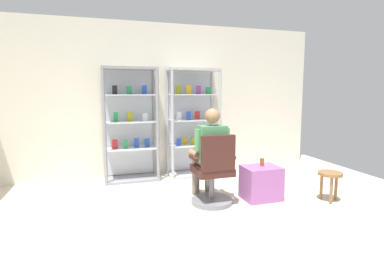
# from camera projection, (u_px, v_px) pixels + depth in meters

# --- Properties ---
(back_wall) EXTENTS (6.00, 0.10, 2.70)m
(back_wall) POSITION_uv_depth(u_px,v_px,m) (159.00, 100.00, 5.46)
(back_wall) COLOR silver
(back_wall) RESTS_ON ground
(display_cabinet_left) EXTENTS (0.90, 0.45, 1.90)m
(display_cabinet_left) POSITION_uv_depth(u_px,v_px,m) (130.00, 124.00, 5.12)
(display_cabinet_left) COLOR gray
(display_cabinet_left) RESTS_ON ground
(display_cabinet_right) EXTENTS (0.90, 0.45, 1.90)m
(display_cabinet_right) POSITION_uv_depth(u_px,v_px,m) (192.00, 122.00, 5.44)
(display_cabinet_right) COLOR #B7B7BC
(display_cabinet_right) RESTS_ON ground
(office_chair) EXTENTS (0.56, 0.56, 0.96)m
(office_chair) POSITION_uv_depth(u_px,v_px,m) (213.00, 176.00, 4.01)
(office_chair) COLOR slate
(office_chair) RESTS_ON ground
(seated_shopkeeper) EXTENTS (0.49, 0.57, 1.29)m
(seated_shopkeeper) POSITION_uv_depth(u_px,v_px,m) (209.00, 150.00, 4.12)
(seated_shopkeeper) COLOR slate
(seated_shopkeeper) RESTS_ON ground
(storage_crate) EXTENTS (0.51, 0.39, 0.47)m
(storage_crate) POSITION_uv_depth(u_px,v_px,m) (261.00, 183.00, 4.24)
(storage_crate) COLOR #9E599E
(storage_crate) RESTS_ON ground
(tea_glass) EXTENTS (0.06, 0.06, 0.11)m
(tea_glass) POSITION_uv_depth(u_px,v_px,m) (262.00, 162.00, 4.25)
(tea_glass) COLOR brown
(tea_glass) RESTS_ON storage_crate
(wooden_stool) EXTENTS (0.32, 0.32, 0.41)m
(wooden_stool) POSITION_uv_depth(u_px,v_px,m) (330.00, 178.00, 4.15)
(wooden_stool) COLOR olive
(wooden_stool) RESTS_ON ground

